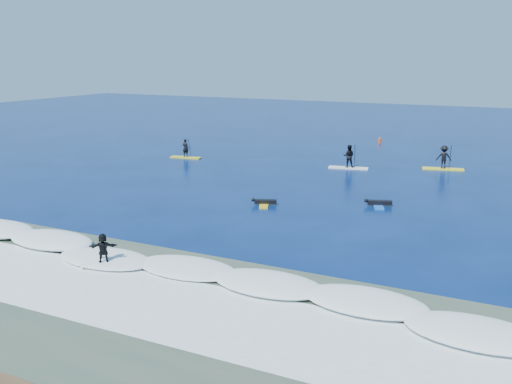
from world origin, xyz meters
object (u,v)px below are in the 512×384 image
at_px(sup_paddler_center, 349,158).
at_px(prone_paddler_far, 378,203).
at_px(sup_paddler_left, 186,151).
at_px(marker_buoy, 380,140).
at_px(prone_paddler_near, 264,203).
at_px(wave_surfer, 103,250).
at_px(sup_paddler_right, 444,159).

xyz_separation_m(sup_paddler_center, prone_paddler_far, (5.23, -10.74, -0.70)).
bearing_deg(sup_paddler_left, marker_buoy, 42.47).
distance_m(prone_paddler_near, wave_surfer, 13.02).
distance_m(sup_paddler_left, sup_paddler_right, 22.39).
relative_size(prone_paddler_near, marker_buoy, 2.80).
bearing_deg(sup_paddler_left, sup_paddler_right, 4.44).
bearing_deg(prone_paddler_near, wave_surfer, 149.03).
xyz_separation_m(sup_paddler_center, sup_paddler_right, (7.10, 3.00, 0.05)).
height_order(prone_paddler_near, marker_buoy, marker_buoy).
distance_m(sup_paddler_right, marker_buoy, 14.31).
bearing_deg(marker_buoy, sup_paddler_right, -54.92).
distance_m(sup_paddler_center, wave_surfer, 26.69).
relative_size(sup_paddler_right, wave_surfer, 1.77).
height_order(prone_paddler_far, wave_surfer, wave_surfer).
bearing_deg(sup_paddler_center, wave_surfer, -108.17).
bearing_deg(prone_paddler_far, sup_paddler_left, 46.06).
xyz_separation_m(sup_paddler_right, marker_buoy, (-8.22, 11.70, -0.57)).
height_order(sup_paddler_right, wave_surfer, sup_paddler_right).
bearing_deg(wave_surfer, prone_paddler_far, 25.55).
bearing_deg(wave_surfer, sup_paddler_right, 34.24).
distance_m(sup_paddler_center, prone_paddler_far, 11.97).
bearing_deg(sup_paddler_right, marker_buoy, 112.61).
bearing_deg(wave_surfer, marker_buoy, 50.52).
distance_m(sup_paddler_left, prone_paddler_far, 21.91).
distance_m(sup_paddler_center, marker_buoy, 14.75).
bearing_deg(prone_paddler_far, sup_paddler_right, -27.60).
height_order(sup_paddler_right, prone_paddler_far, sup_paddler_right).
bearing_deg(wave_surfer, sup_paddler_left, 78.58).
distance_m(sup_paddler_left, sup_paddler_center, 14.88).
distance_m(sup_paddler_right, prone_paddler_far, 13.88).
xyz_separation_m(wave_surfer, marker_buoy, (1.90, 41.22, -0.49)).
xyz_separation_m(prone_paddler_far, marker_buoy, (-6.35, 25.44, 0.17)).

